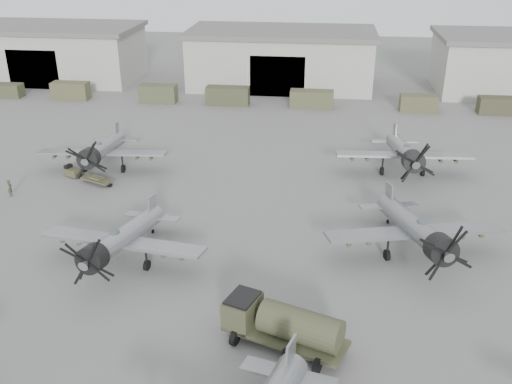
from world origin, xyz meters
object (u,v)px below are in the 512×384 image
fuel_tanker (284,323)px  aircraft_far_0 (102,150)px  ground_crew (10,188)px  aircraft_far_1 (405,153)px  aircraft_mid_2 (417,230)px  aircraft_mid_1 (120,240)px  tug_trailer (82,175)px

fuel_tanker → aircraft_far_0: bearing=149.8°
aircraft_far_0 → ground_crew: (-6.61, -6.58, -1.56)m
fuel_tanker → ground_crew: fuel_tanker is taller
aircraft_far_1 → aircraft_far_0: bearing=-178.5°
aircraft_mid_2 → aircraft_far_1: (0.93, 16.29, 0.00)m
ground_crew → aircraft_mid_1: bearing=-139.0°
tug_trailer → ground_crew: size_ratio=3.52×
aircraft_mid_1 → aircraft_far_0: size_ratio=0.97×
tug_trailer → aircraft_mid_2: bearing=3.7°
aircraft_mid_2 → ground_crew: 36.88m
aircraft_mid_1 → aircraft_mid_2: aircraft_mid_2 is taller
aircraft_mid_1 → ground_crew: 18.13m
fuel_tanker → aircraft_mid_2: bearing=71.0°
aircraft_far_0 → tug_trailer: 3.18m
aircraft_far_1 → ground_crew: 38.34m
aircraft_mid_2 → aircraft_far_0: aircraft_mid_2 is taller
aircraft_mid_2 → aircraft_far_0: 32.51m
ground_crew → tug_trailer: bearing=-60.2°
aircraft_mid_1 → fuel_tanker: (12.55, -7.37, -0.65)m
aircraft_far_0 → tug_trailer: bearing=-133.0°
aircraft_far_0 → tug_trailer: size_ratio=2.26×
tug_trailer → ground_crew: ground_crew is taller
aircraft_mid_1 → fuel_tanker: size_ratio=1.62×
tug_trailer → ground_crew: 6.85m
aircraft_mid_1 → tug_trailer: aircraft_mid_1 is taller
aircraft_far_0 → fuel_tanker: 32.08m
aircraft_mid_1 → ground_crew: bearing=151.7°
aircraft_far_1 → fuel_tanker: 29.27m
tug_trailer → ground_crew: bearing=-113.6°
aircraft_far_1 → tug_trailer: aircraft_far_1 is taller
aircraft_mid_2 → ground_crew: size_ratio=8.28×
aircraft_far_1 → fuel_tanker: size_ratio=1.74×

